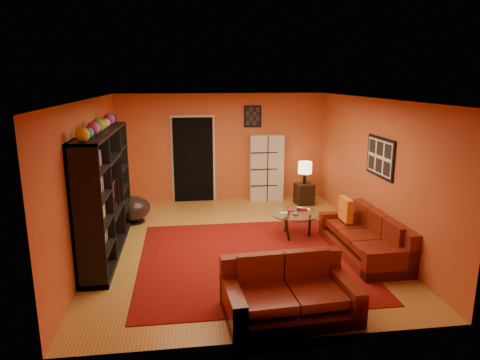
{
  "coord_description": "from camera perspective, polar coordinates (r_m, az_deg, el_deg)",
  "views": [
    {
      "loc": [
        -0.94,
        -7.26,
        2.94
      ],
      "look_at": [
        0.05,
        0.1,
        1.17
      ],
      "focal_mm": 32.0,
      "sensor_mm": 36.0,
      "label": 1
    }
  ],
  "objects": [
    {
      "name": "floor",
      "position": [
        7.89,
        -0.3,
        -8.47
      ],
      "size": [
        6.0,
        6.0,
        0.0
      ],
      "primitive_type": "plane",
      "color": "olive",
      "rests_on": "ground"
    },
    {
      "name": "ceiling",
      "position": [
        7.33,
        -0.33,
        10.75
      ],
      "size": [
        6.0,
        6.0,
        0.0
      ],
      "primitive_type": "plane",
      "rotation": [
        3.14,
        0.0,
        0.0
      ],
      "color": "white",
      "rests_on": "wall_back"
    },
    {
      "name": "wall_back",
      "position": [
        10.44,
        -2.43,
        4.34
      ],
      "size": [
        6.0,
        0.0,
        6.0
      ],
      "primitive_type": "plane",
      "rotation": [
        1.57,
        0.0,
        0.0
      ],
      "color": "#BF512A",
      "rests_on": "floor"
    },
    {
      "name": "wall_front",
      "position": [
        4.66,
        4.45,
        -7.21
      ],
      "size": [
        6.0,
        0.0,
        6.0
      ],
      "primitive_type": "plane",
      "rotation": [
        -1.57,
        0.0,
        0.0
      ],
      "color": "#BF512A",
      "rests_on": "floor"
    },
    {
      "name": "wall_left",
      "position": [
        7.61,
        -19.33,
        0.19
      ],
      "size": [
        0.0,
        6.0,
        6.0
      ],
      "primitive_type": "plane",
      "rotation": [
        1.57,
        0.0,
        1.57
      ],
      "color": "#BF512A",
      "rests_on": "floor"
    },
    {
      "name": "wall_right",
      "position": [
        8.2,
        17.29,
        1.26
      ],
      "size": [
        0.0,
        6.0,
        6.0
      ],
      "primitive_type": "plane",
      "rotation": [
        1.57,
        0.0,
        -1.57
      ],
      "color": "#BF512A",
      "rests_on": "floor"
    },
    {
      "name": "rug",
      "position": [
        7.26,
        1.21,
        -10.42
      ],
      "size": [
        3.6,
        3.6,
        0.01
      ],
      "primitive_type": "cube",
      "color": "#5B0B0A",
      "rests_on": "floor"
    },
    {
      "name": "doorway",
      "position": [
        10.4,
        -6.24,
        2.68
      ],
      "size": [
        0.95,
        0.1,
        2.04
      ],
      "primitive_type": "cube",
      "color": "black",
      "rests_on": "floor"
    },
    {
      "name": "wall_art_right",
      "position": [
        7.87,
        18.21,
        2.93
      ],
      "size": [
        0.03,
        1.0,
        0.7
      ],
      "primitive_type": "cube",
      "color": "black",
      "rests_on": "wall_right"
    },
    {
      "name": "wall_art_back",
      "position": [
        10.42,
        1.7,
        8.49
      ],
      "size": [
        0.42,
        0.03,
        0.52
      ],
      "primitive_type": "cube",
      "color": "black",
      "rests_on": "wall_back"
    },
    {
      "name": "entertainment_unit",
      "position": [
        7.62,
        -17.53,
        -1.58
      ],
      "size": [
        0.45,
        3.0,
        2.1
      ],
      "primitive_type": "cube",
      "color": "black",
      "rests_on": "floor"
    },
    {
      "name": "tv",
      "position": [
        7.62,
        -17.15,
        -2.12
      ],
      "size": [
        0.9,
        0.12,
        0.52
      ],
      "primitive_type": "imported",
      "rotation": [
        0.0,
        0.0,
        1.57
      ],
      "color": "black",
      "rests_on": "entertainment_unit"
    },
    {
      "name": "sofa",
      "position": [
        7.66,
        16.65,
        -7.45
      ],
      "size": [
        0.89,
        2.08,
        0.85
      ],
      "rotation": [
        0.0,
        0.0,
        0.03
      ],
      "color": "#53120B",
      "rests_on": "rug"
    },
    {
      "name": "loveseat",
      "position": [
        5.67,
        6.37,
        -14.6
      ],
      "size": [
        1.69,
        1.08,
        0.85
      ],
      "rotation": [
        0.0,
        0.0,
        1.63
      ],
      "color": "#53120B",
      "rests_on": "rug"
    },
    {
      "name": "throw_pillow",
      "position": [
        7.98,
        13.92,
        -3.82
      ],
      "size": [
        0.12,
        0.42,
        0.42
      ],
      "primitive_type": "cube",
      "color": "orange",
      "rests_on": "sofa"
    },
    {
      "name": "coffee_table",
      "position": [
        8.16,
        7.32,
        -4.75
      ],
      "size": [
        0.91,
        0.91,
        0.45
      ],
      "rotation": [
        0.0,
        0.0,
        -0.24
      ],
      "color": "silver",
      "rests_on": "floor"
    },
    {
      "name": "storage_cabinet",
      "position": [
        10.48,
        3.52,
        1.65
      ],
      "size": [
        0.82,
        0.39,
        1.62
      ],
      "primitive_type": "cube",
      "rotation": [
        0.0,
        0.0,
        -0.04
      ],
      "color": "beige",
      "rests_on": "floor"
    },
    {
      "name": "bowl_chair",
      "position": [
        9.19,
        -14.01,
        -3.72
      ],
      "size": [
        0.69,
        0.69,
        0.56
      ],
      "color": "black",
      "rests_on": "floor"
    },
    {
      "name": "side_table",
      "position": [
        10.33,
        8.54,
        -1.85
      ],
      "size": [
        0.44,
        0.44,
        0.5
      ],
      "primitive_type": "cube",
      "rotation": [
        0.0,
        0.0,
        0.11
      ],
      "color": "black",
      "rests_on": "floor"
    },
    {
      "name": "table_lamp",
      "position": [
        10.18,
        8.66,
        1.57
      ],
      "size": [
        0.32,
        0.32,
        0.53
      ],
      "color": "black",
      "rests_on": "side_table"
    }
  ]
}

